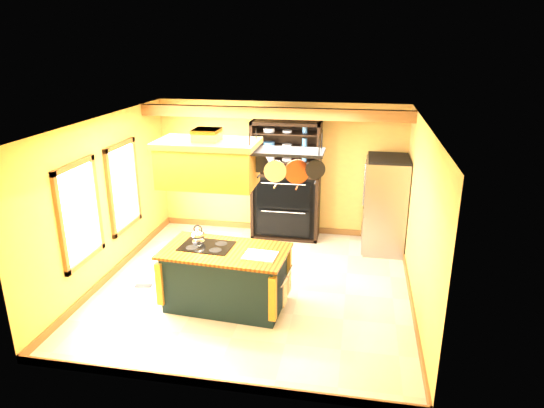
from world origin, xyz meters
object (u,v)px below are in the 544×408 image
(pot_rack, at_px, (287,158))
(refrigerator, at_px, (385,207))
(range_hood, at_px, (208,162))
(hutch, at_px, (286,193))
(kitchen_island, at_px, (226,277))

(pot_rack, bearing_deg, refrigerator, 59.68)
(range_hood, bearing_deg, hutch, 77.03)
(kitchen_island, height_order, pot_rack, pot_rack)
(kitchen_island, relative_size, pot_rack, 1.79)
(pot_rack, height_order, refrigerator, pot_rack)
(refrigerator, bearing_deg, range_hood, -135.48)
(kitchen_island, bearing_deg, refrigerator, 51.06)
(kitchen_island, distance_m, hutch, 2.96)
(pot_rack, bearing_deg, hutch, 98.61)
(range_hood, relative_size, pot_rack, 1.31)
(range_hood, relative_size, hutch, 0.59)
(range_hood, height_order, hutch, range_hood)
(pot_rack, distance_m, refrigerator, 3.30)
(kitchen_island, height_order, range_hood, range_hood)
(pot_rack, xyz_separation_m, refrigerator, (1.49, 2.55, -1.47))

